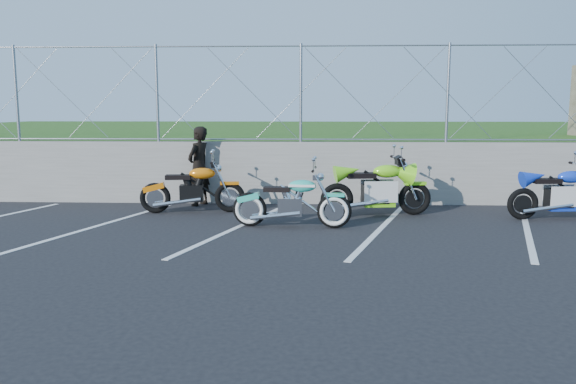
{
  "coord_description": "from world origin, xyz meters",
  "views": [
    {
      "loc": [
        1.24,
        -8.23,
        1.97
      ],
      "look_at": [
        0.83,
        1.3,
        0.56
      ],
      "focal_mm": 35.0,
      "sensor_mm": 36.0,
      "label": 1
    }
  ],
  "objects_px": {
    "cruiser_turquoise": "(293,204)",
    "person_standing": "(199,166)",
    "naked_orange": "(194,191)",
    "sportbike_blue": "(561,195)",
    "sportbike_green": "(378,191)"
  },
  "relations": [
    {
      "from": "cruiser_turquoise",
      "to": "person_standing",
      "type": "relative_size",
      "value": 1.24
    },
    {
      "from": "naked_orange",
      "to": "sportbike_green",
      "type": "xyz_separation_m",
      "value": [
        3.48,
        -0.16,
        0.04
      ]
    },
    {
      "from": "naked_orange",
      "to": "cruiser_turquoise",
      "type": "bearing_deg",
      "value": -40.01
    },
    {
      "from": "cruiser_turquoise",
      "to": "person_standing",
      "type": "distance_m",
      "value": 2.95
    },
    {
      "from": "sportbike_green",
      "to": "person_standing",
      "type": "relative_size",
      "value": 1.29
    },
    {
      "from": "cruiser_turquoise",
      "to": "person_standing",
      "type": "bearing_deg",
      "value": 137.76
    },
    {
      "from": "cruiser_turquoise",
      "to": "sportbike_green",
      "type": "distance_m",
      "value": 1.9
    },
    {
      "from": "naked_orange",
      "to": "person_standing",
      "type": "relative_size",
      "value": 1.23
    },
    {
      "from": "sportbike_green",
      "to": "sportbike_blue",
      "type": "distance_m",
      "value": 3.27
    },
    {
      "from": "cruiser_turquoise",
      "to": "person_standing",
      "type": "height_order",
      "value": "person_standing"
    },
    {
      "from": "sportbike_blue",
      "to": "person_standing",
      "type": "xyz_separation_m",
      "value": [
        -6.82,
        1.2,
        0.38
      ]
    },
    {
      "from": "naked_orange",
      "to": "sportbike_blue",
      "type": "xyz_separation_m",
      "value": [
        6.75,
        -0.36,
        0.01
      ]
    },
    {
      "from": "person_standing",
      "to": "cruiser_turquoise",
      "type": "bearing_deg",
      "value": 67.5
    },
    {
      "from": "sportbike_green",
      "to": "cruiser_turquoise",
      "type": "bearing_deg",
      "value": -152.7
    },
    {
      "from": "naked_orange",
      "to": "sportbike_blue",
      "type": "distance_m",
      "value": 6.76
    }
  ]
}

